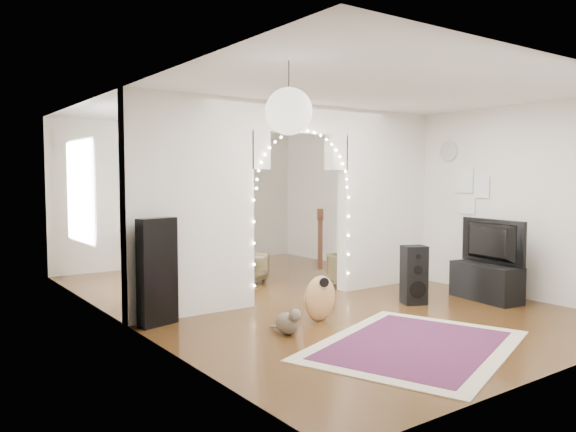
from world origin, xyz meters
TOP-DOWN VIEW (x-y plane):
  - floor at (0.00, 0.00)m, footprint 7.50×7.50m
  - ceiling at (0.00, 0.00)m, footprint 5.00×7.50m
  - wall_back at (0.00, 3.75)m, footprint 5.00×0.02m
  - wall_front at (0.00, -3.75)m, footprint 5.00×0.02m
  - wall_left at (-2.50, 0.00)m, footprint 0.02×7.50m
  - wall_right at (2.50, 0.00)m, footprint 0.02×7.50m
  - divider_wall at (0.00, 0.00)m, footprint 5.00×0.20m
  - fairy_lights at (0.00, -0.13)m, footprint 1.64×0.04m
  - window at (-2.47, 1.80)m, footprint 0.04×1.20m
  - wall_clock at (2.48, -0.60)m, footprint 0.03×0.31m
  - picture_frames at (2.48, -1.00)m, footprint 0.02×0.50m
  - paper_lantern at (-1.90, -2.40)m, footprint 0.40×0.40m
  - ceiling_fan at (0.00, 2.00)m, footprint 1.10×1.10m
  - area_rug at (-0.41, -2.51)m, footprint 2.76×2.43m
  - guitar_case at (-2.20, -0.25)m, footprint 0.50×0.27m
  - acoustic_guitar at (-0.57, -1.18)m, footprint 0.48×0.33m
  - tabby_cat at (-1.21, -1.42)m, footprint 0.22×0.49m
  - floor_speaker at (1.02, -1.22)m, footprint 0.38×0.36m
  - media_console at (2.00, -1.64)m, footprint 0.54×1.05m
  - tv at (2.00, -1.64)m, footprint 0.29×1.08m
  - bookcase at (-0.04, 3.50)m, footprint 1.61×0.56m
  - dining_table at (-0.68, 3.30)m, footprint 1.23×0.84m
  - flower_vase at (-0.68, 3.30)m, footprint 0.19×0.19m
  - dining_chair_left at (-0.03, 1.35)m, footprint 0.66×0.67m
  - dining_chair_right at (1.23, 0.35)m, footprint 0.66×0.67m

SIDE VIEW (x-z plane):
  - floor at x=0.00m, z-range 0.00..0.00m
  - area_rug at x=-0.41m, z-range 0.00..0.02m
  - tabby_cat at x=-1.21m, z-range -0.03..0.30m
  - dining_chair_right at x=1.23m, z-range 0.00..0.48m
  - dining_chair_left at x=-0.03m, z-range 0.00..0.49m
  - media_console at x=2.00m, z-range 0.00..0.50m
  - floor_speaker at x=1.02m, z-range 0.00..0.78m
  - acoustic_guitar at x=-0.57m, z-range -0.07..1.05m
  - guitar_case at x=-2.20m, z-range 0.00..1.24m
  - dining_table at x=-0.68m, z-range 0.30..1.06m
  - bookcase at x=-0.04m, z-range 0.00..1.62m
  - tv at x=2.00m, z-range 0.50..1.12m
  - flower_vase at x=-0.68m, z-range 0.76..0.95m
  - wall_back at x=0.00m, z-range 0.00..2.70m
  - wall_front at x=0.00m, z-range 0.00..2.70m
  - wall_left at x=-2.50m, z-range 0.00..2.70m
  - wall_right at x=2.50m, z-range 0.00..2.70m
  - divider_wall at x=0.00m, z-range 0.07..2.77m
  - window at x=-2.47m, z-range 0.80..2.20m
  - picture_frames at x=2.48m, z-range 1.15..1.85m
  - fairy_lights at x=0.00m, z-range 0.75..2.35m
  - wall_clock at x=2.48m, z-range 1.95..2.25m
  - paper_lantern at x=-1.90m, z-range 2.05..2.45m
  - ceiling_fan at x=0.00m, z-range 2.25..2.55m
  - ceiling at x=0.00m, z-range 2.69..2.71m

